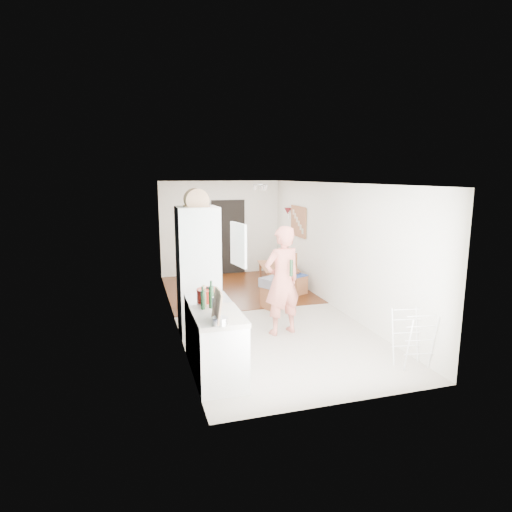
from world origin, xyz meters
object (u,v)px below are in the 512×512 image
stool (271,297)px  dining_chair (296,275)px  dining_table (279,277)px  drying_rack (413,339)px  person (282,271)px

stool → dining_chair: bearing=44.0°
dining_table → drying_rack: bearing=-167.8°
dining_table → drying_rack: (0.31, -4.71, 0.19)m
person → dining_table: size_ratio=1.77×
person → dining_chair: (1.14, 2.21, -0.64)m
person → drying_rack: bearing=113.9°
person → stool: bearing=-114.3°
dining_chair → stool: (-0.87, -0.84, -0.22)m
person → drying_rack: 2.28m
person → stool: 1.64m
dining_chair → stool: bearing=-159.9°
person → dining_table: person is taller
dining_table → stool: (-0.72, -1.60, 0.01)m
stool → drying_rack: bearing=-71.6°
dining_table → drying_rack: drying_rack is taller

